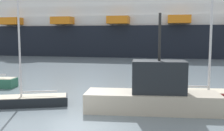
{
  "coord_description": "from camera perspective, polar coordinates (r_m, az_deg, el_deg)",
  "views": [
    {
      "loc": [
        4.06,
        -13.87,
        4.95
      ],
      "look_at": [
        0.0,
        12.41,
        1.96
      ],
      "focal_mm": 43.65,
      "sensor_mm": 36.0,
      "label": 1
    }
  ],
  "objects": [
    {
      "name": "sailboat_0",
      "position": [
        21.81,
        18.11,
        -5.64
      ],
      "size": [
        7.36,
        2.57,
        10.48
      ],
      "rotation": [
        0.0,
        0.0,
        0.07
      ],
      "color": "maroon",
      "rests_on": "ground_plane"
    },
    {
      "name": "ground_plane",
      "position": [
        15.28,
        -7.3,
        -12.55
      ],
      "size": [
        600.0,
        600.0,
        0.0
      ],
      "primitive_type": "plane",
      "color": "slate"
    },
    {
      "name": "fishing_boat_0",
      "position": [
        17.91,
        8.8,
        -5.81
      ],
      "size": [
        8.68,
        2.89,
        6.32
      ],
      "rotation": [
        0.0,
        0.0,
        0.05
      ],
      "color": "#BCB29E",
      "rests_on": "ground_plane"
    },
    {
      "name": "cruise_ship",
      "position": [
        68.38,
        2.59,
        8.33
      ],
      "size": [
        128.09,
        25.42,
        22.54
      ],
      "rotation": [
        0.0,
        0.0,
        -0.05
      ],
      "color": "black",
      "rests_on": "ground_plane"
    },
    {
      "name": "sailboat_2",
      "position": [
        20.19,
        -17.22,
        -6.66
      ],
      "size": [
        5.74,
        3.2,
        10.47
      ],
      "rotation": [
        0.0,
        0.0,
        3.45
      ],
      "color": "black",
      "rests_on": "ground_plane"
    }
  ]
}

